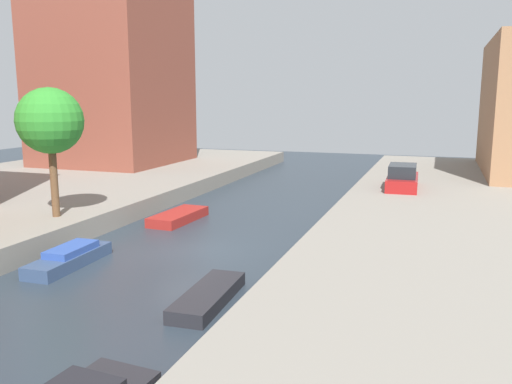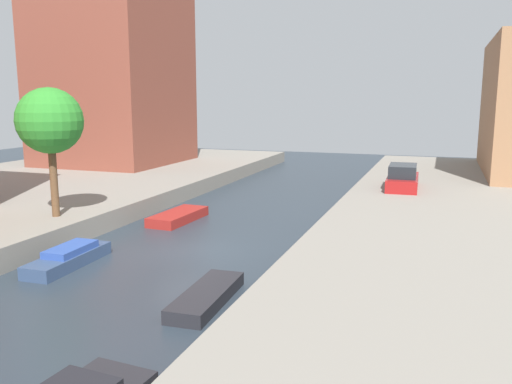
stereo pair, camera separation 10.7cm
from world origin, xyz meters
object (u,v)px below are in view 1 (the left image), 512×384
moored_boat_left_3 (178,217)px  moored_boat_right_2 (208,296)px  moored_boat_left_2 (70,258)px  parked_car (402,178)px  street_tree_2 (50,122)px

moored_boat_left_3 → moored_boat_right_2: bearing=-57.9°
moored_boat_left_2 → moored_boat_left_3: 8.15m
parked_car → moored_boat_right_2: (-4.67, -18.25, -1.39)m
moored_boat_left_3 → parked_car: bearing=37.9°
parked_car → moored_boat_left_2: 20.10m
parked_car → moored_boat_right_2: 18.89m
parked_car → moored_boat_left_2: size_ratio=1.13×
parked_car → street_tree_2: bearing=-138.0°
moored_boat_left_2 → moored_boat_right_2: bearing=-14.2°
street_tree_2 → moored_boat_left_3: street_tree_2 is taller
street_tree_2 → parked_car: size_ratio=1.28×
parked_car → moored_boat_left_3: parked_car is taller
street_tree_2 → parked_car: bearing=42.0°
moored_boat_right_2 → moored_boat_left_2: bearing=165.8°
street_tree_2 → parked_car: 20.08m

